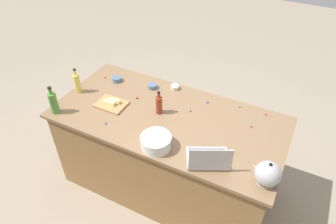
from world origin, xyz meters
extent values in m
plane|color=gray|center=(0.00, 0.00, 0.00)|extent=(12.00, 12.00, 0.00)
cube|color=olive|center=(0.00, 0.00, 0.43)|extent=(1.94, 0.91, 0.87)
cube|color=#846647|center=(0.00, 0.00, 0.89)|extent=(2.00, 0.97, 0.03)
cube|color=#B7B7BC|center=(-0.48, 0.30, 0.91)|extent=(0.38, 0.34, 0.02)
cube|color=black|center=(-0.48, 0.29, 0.92)|extent=(0.31, 0.26, 0.00)
cube|color=#B7B7BC|center=(-0.53, 0.40, 1.02)|extent=(0.27, 0.14, 0.20)
cube|color=#333842|center=(-0.53, 0.40, 1.02)|extent=(0.24, 0.12, 0.18)
cylinder|color=white|center=(-0.08, 0.36, 0.95)|extent=(0.23, 0.23, 0.10)
cylinder|color=black|center=(-0.08, 0.36, 0.95)|extent=(0.19, 0.19, 0.09)
torus|color=white|center=(-0.08, 0.36, 1.00)|extent=(0.24, 0.24, 0.01)
cylinder|color=maroon|center=(0.09, -0.01, 0.98)|extent=(0.06, 0.06, 0.16)
cylinder|color=maroon|center=(0.09, -0.01, 1.09)|extent=(0.02, 0.02, 0.05)
cylinder|color=black|center=(0.09, -0.01, 1.12)|extent=(0.03, 0.03, 0.01)
cylinder|color=#4C8C38|center=(0.90, 0.39, 1.00)|extent=(0.07, 0.07, 0.20)
cylinder|color=#4C8C38|center=(0.90, 0.39, 1.12)|extent=(0.03, 0.03, 0.06)
cylinder|color=black|center=(0.90, 0.39, 1.16)|extent=(0.03, 0.03, 0.01)
cylinder|color=#DBC64C|center=(0.92, 0.06, 0.99)|extent=(0.06, 0.06, 0.19)
cylinder|color=#DBC64C|center=(0.92, 0.06, 1.11)|extent=(0.02, 0.02, 0.05)
cylinder|color=black|center=(0.92, 0.06, 1.14)|extent=(0.03, 0.03, 0.01)
cylinder|color=#ADADB2|center=(-0.91, 0.31, 0.91)|extent=(0.13, 0.13, 0.01)
sphere|color=#ADADB2|center=(-0.91, 0.31, 0.98)|extent=(0.18, 0.18, 0.18)
cone|color=#ADADB2|center=(-0.83, 0.31, 1.00)|extent=(0.08, 0.03, 0.07)
sphere|color=black|center=(-0.91, 0.31, 1.07)|extent=(0.02, 0.02, 0.02)
cube|color=#AD7F4C|center=(0.53, 0.09, 0.91)|extent=(0.27, 0.20, 0.02)
cube|color=#F4E58C|center=(0.51, 0.07, 0.94)|extent=(0.11, 0.05, 0.04)
cube|color=#F4E58C|center=(0.53, 0.11, 0.94)|extent=(0.11, 0.04, 0.04)
cylinder|color=slate|center=(0.70, -0.26, 0.92)|extent=(0.09, 0.09, 0.04)
cylinder|color=beige|center=(0.13, -0.40, 0.92)|extent=(0.08, 0.08, 0.04)
cylinder|color=slate|center=(0.33, -0.31, 0.92)|extent=(0.08, 0.08, 0.04)
sphere|color=#CC3399|center=(-0.74, -0.40, 0.91)|extent=(0.02, 0.02, 0.02)
sphere|color=blue|center=(0.42, 0.32, 0.91)|extent=(0.02, 0.02, 0.02)
sphere|color=green|center=(-0.14, -0.15, 0.91)|extent=(0.02, 0.02, 0.02)
sphere|color=#CC3399|center=(-0.67, -0.19, 0.91)|extent=(0.02, 0.02, 0.02)
sphere|color=red|center=(0.37, -0.10, 0.91)|extent=(0.02, 0.02, 0.02)
sphere|color=green|center=(-0.51, -0.40, 0.91)|extent=(0.02, 0.02, 0.02)
sphere|color=yellow|center=(-0.93, 0.35, 0.91)|extent=(0.02, 0.02, 0.02)
sphere|color=orange|center=(0.84, -0.25, 0.91)|extent=(0.02, 0.02, 0.02)
sphere|color=blue|center=(-0.23, -0.33, 0.91)|extent=(0.02, 0.02, 0.02)
camera|label=1|loc=(-0.92, 1.81, 2.62)|focal=33.12mm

